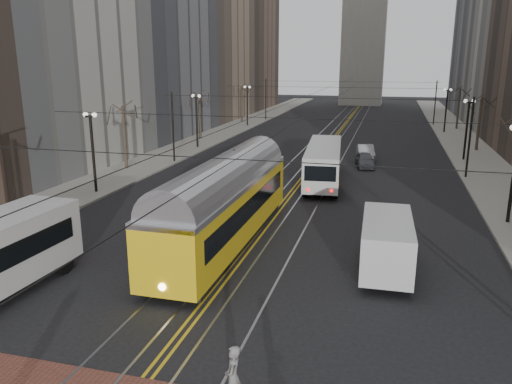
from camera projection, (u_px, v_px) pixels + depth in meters
The scene contains 15 objects.
ground at pixel (161, 360), 16.03m from camera, with size 260.00×260.00×0.00m, color black.
sidewalk_left at pixel (209, 138), 61.81m from camera, with size 5.00×140.00×0.15m, color gray.
sidewalk_right at pixel (468, 149), 54.30m from camera, with size 5.00×140.00×0.15m, color gray.
streetcar_rails at pixel (330, 144), 58.07m from camera, with size 4.80×130.00×0.02m, color gray.
centre_lines at pixel (330, 144), 58.07m from camera, with size 0.42×130.00×0.01m, color gold.
building_left_far at pixel (228, 5), 97.68m from camera, with size 16.00×20.00×40.00m, color brown.
lamp_posts at pixel (308, 141), 42.18m from camera, with size 27.60×57.20×5.60m.
street_trees at pixel (319, 131), 48.25m from camera, with size 31.68×53.28×5.60m.
trolley_wires at pixel (318, 121), 47.62m from camera, with size 25.96×120.00×6.60m.
streetcar at pixel (226, 210), 26.03m from camera, with size 2.81×15.15×3.57m, color yellow.
rear_bus at pixel (323, 164), 39.06m from camera, with size 2.48×11.43×2.98m, color silver.
cargo_van at pixel (386, 246), 22.44m from camera, with size 2.16×5.62×2.49m, color silver.
sedan_grey at pixel (365, 160), 45.12m from camera, with size 1.56×3.88×1.32m, color #3D3F44.
sedan_silver at pixel (365, 152), 48.62m from camera, with size 1.51×4.32×1.42m, color #A1A2A8.
pedestrian_b at pixel (233, 377), 13.67m from camera, with size 0.67×0.44×1.84m, color slate.
Camera 1 is at (6.61, -12.86, 9.31)m, focal length 35.00 mm.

